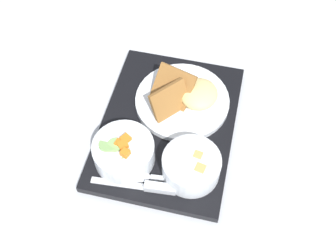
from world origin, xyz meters
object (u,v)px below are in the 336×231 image
(knife, at_px, (152,187))
(bowl_salad, at_px, (124,151))
(plate_main, at_px, (185,98))
(bowl_soup, at_px, (191,165))
(spoon, at_px, (155,178))

(knife, bearing_deg, bowl_salad, -40.82)
(knife, bearing_deg, plate_main, -99.57)
(plate_main, bearing_deg, bowl_soup, -164.18)
(knife, xyz_separation_m, spoon, (0.02, -0.00, -0.00))
(bowl_salad, distance_m, bowl_soup, 0.14)
(plate_main, bearing_deg, spoon, 174.52)
(plate_main, relative_size, spoon, 1.28)
(bowl_soup, xyz_separation_m, plate_main, (0.17, 0.05, -0.01))
(knife, height_order, spoon, knife)
(bowl_salad, xyz_separation_m, plate_main, (0.17, -0.09, -0.01))
(bowl_soup, distance_m, knife, 0.09)
(plate_main, relative_size, knife, 1.23)
(bowl_salad, bearing_deg, knife, -126.33)
(bowl_salad, bearing_deg, bowl_soup, -90.13)
(knife, bearing_deg, bowl_soup, -146.44)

